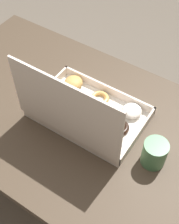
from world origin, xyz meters
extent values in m
plane|color=#6B6054|center=(0.00, 0.00, 0.00)|extent=(8.00, 8.00, 0.00)
cube|color=#4C3D2D|center=(0.00, 0.00, 0.71)|extent=(1.21, 0.74, 0.03)
cylinder|color=#4C3D2D|center=(0.56, -0.32, 0.35)|extent=(0.06, 0.06, 0.70)
cube|color=silver|center=(-0.07, -0.04, 0.73)|extent=(0.40, 0.27, 0.01)
cube|color=silver|center=(-0.07, -0.17, 0.75)|extent=(0.40, 0.01, 0.04)
cube|color=silver|center=(-0.07, 0.09, 0.75)|extent=(0.40, 0.01, 0.04)
cube|color=silver|center=(-0.26, -0.04, 0.75)|extent=(0.01, 0.27, 0.04)
cube|color=silver|center=(0.13, -0.04, 0.75)|extent=(0.01, 0.27, 0.04)
cube|color=silver|center=(-0.07, 0.10, 0.90)|extent=(0.40, 0.01, 0.25)
ellipsoid|color=white|center=(-0.20, -0.12, 0.75)|extent=(0.07, 0.07, 0.03)
torus|color=tan|center=(-0.06, -0.12, 0.74)|extent=(0.07, 0.07, 0.02)
ellipsoid|color=tan|center=(0.07, -0.12, 0.75)|extent=(0.07, 0.07, 0.04)
torus|color=black|center=(-0.19, -0.04, 0.75)|extent=(0.07, 0.07, 0.02)
ellipsoid|color=pink|center=(-0.06, -0.04, 0.75)|extent=(0.07, 0.07, 0.03)
torus|color=tan|center=(0.06, -0.03, 0.75)|extent=(0.07, 0.07, 0.02)
torus|color=#B77A38|center=(-0.20, 0.05, 0.75)|extent=(0.07, 0.07, 0.02)
ellipsoid|color=black|center=(-0.06, 0.05, 0.75)|extent=(0.07, 0.07, 0.04)
ellipsoid|color=#381E11|center=(0.06, 0.05, 0.75)|extent=(0.07, 0.07, 0.04)
cylinder|color=#4C8456|center=(-0.35, 0.01, 0.78)|extent=(0.08, 0.08, 0.10)
cylinder|color=black|center=(-0.35, 0.01, 0.82)|extent=(0.07, 0.07, 0.01)
camera|label=1|loc=(-0.46, 0.57, 1.64)|focal=50.00mm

